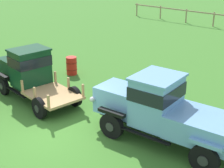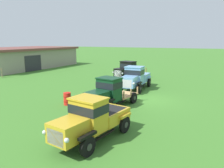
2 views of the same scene
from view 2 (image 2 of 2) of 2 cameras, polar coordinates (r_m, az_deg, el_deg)
The scene contains 7 objects.
ground_plane at distance 18.00m, azimuth 9.34°, elevation -4.07°, with size 240.00×240.00×0.00m, color #3D7528.
farm_shed at distance 41.70m, azimuth -22.01°, elevation 6.45°, with size 17.96×10.68×3.47m.
vintage_truck_foreground_near at distance 10.53m, azimuth -5.48°, elevation -8.96°, with size 4.80×2.41×2.16m.
vintage_truck_second_in_line at distance 15.26m, azimuth -1.13°, elevation -2.33°, with size 5.10×2.43×2.20m.
vintage_truck_midrow_center at distance 21.31m, azimuth 6.11°, elevation 1.66°, with size 5.37×2.24×2.31m.
vintage_truck_far_side at distance 26.44m, azimuth 4.00°, elevation 3.58°, with size 5.06×2.94×2.26m.
oil_drum_beside_row at distance 16.63m, azimuth -11.61°, elevation -3.78°, with size 0.58×0.58×0.93m.
Camera 2 is at (-16.55, -5.22, 4.75)m, focal length 35.00 mm.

